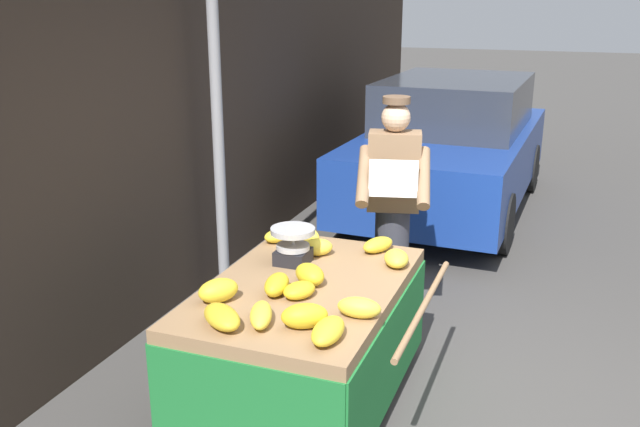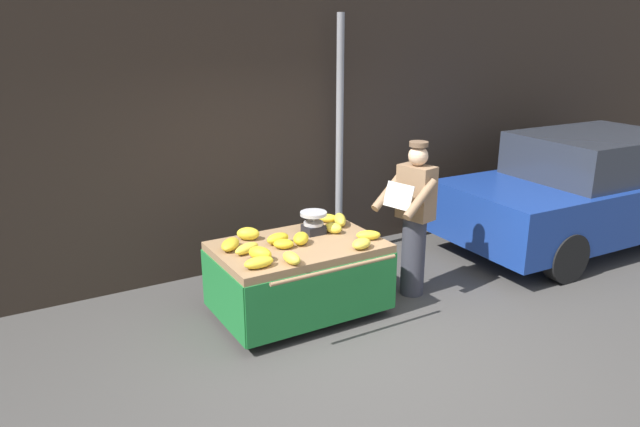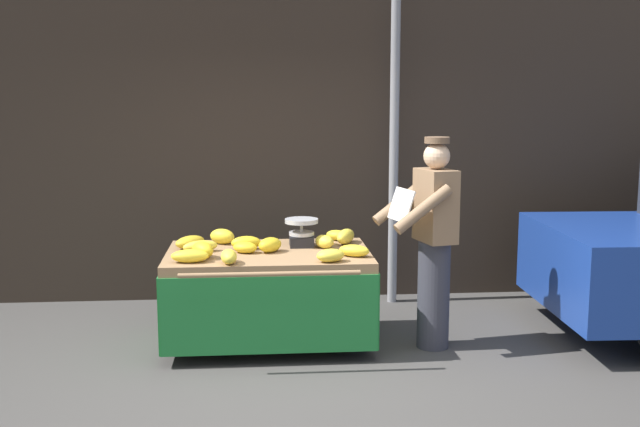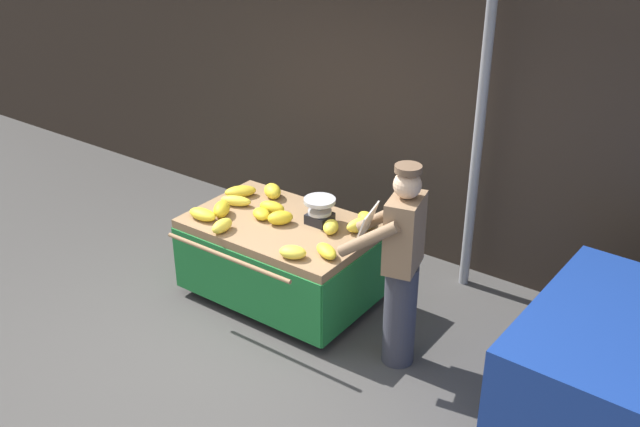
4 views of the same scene
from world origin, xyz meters
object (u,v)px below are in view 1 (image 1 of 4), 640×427
object	(u,v)px
banana_bunch_0	(277,284)
banana_bunch_2	(359,308)
banana_bunch_7	(299,290)
banana_cart	(305,317)
banana_bunch_4	(278,236)
banana_bunch_10	(317,247)
banana_bunch_3	(222,317)
banana_bunch_12	(328,331)
parked_car	(451,146)
banana_bunch_5	(310,274)
vendor_person	(393,210)
banana_bunch_11	(378,245)
banana_bunch_8	(303,234)
banana_bunch_9	(261,315)
banana_bunch_6	(305,316)
banana_bunch_1	(396,258)
weighing_scale	(293,246)
banana_bunch_13	(218,290)
street_pole	(217,116)

from	to	relation	value
banana_bunch_0	banana_bunch_2	distance (m)	0.54
banana_bunch_7	banana_cart	bearing A→B (deg)	13.36
banana_bunch_4	banana_bunch_10	size ratio (longest dim) A/B	1.02
banana_bunch_3	banana_bunch_12	distance (m)	0.56
banana_cart	banana_bunch_12	size ratio (longest dim) A/B	5.85
parked_car	banana_cart	bearing A→B (deg)	178.86
parked_car	banana_bunch_3	bearing A→B (deg)	176.76
banana_bunch_5	banana_bunch_7	bearing A→B (deg)	-175.51
banana_cart	vendor_person	distance (m)	1.36
banana_bunch_3	banana_bunch_11	xyz separation A→B (m)	(1.32, -0.45, -0.00)
banana_bunch_7	banana_bunch_8	bearing A→B (deg)	20.63
banana_cart	banana_bunch_9	xyz separation A→B (m)	(-0.55, 0.02, 0.26)
banana_bunch_8	banana_bunch_9	bearing A→B (deg)	-168.13
parked_car	banana_bunch_8	bearing A→B (deg)	174.35
banana_bunch_4	banana_bunch_11	distance (m)	0.69
banana_bunch_9	banana_bunch_12	bearing A→B (deg)	-97.52
banana_bunch_12	parked_car	size ratio (longest dim) A/B	0.07
banana_bunch_6	banana_bunch_1	bearing A→B (deg)	-13.03
banana_bunch_12	vendor_person	world-z (taller)	vendor_person
banana_bunch_7	banana_bunch_10	xyz separation A→B (m)	(0.65, 0.14, 0.01)
banana_bunch_1	banana_bunch_7	bearing A→B (deg)	149.27
banana_bunch_3	banana_bunch_7	size ratio (longest dim) A/B	1.48
banana_bunch_4	banana_bunch_11	size ratio (longest dim) A/B	0.82
banana_bunch_0	weighing_scale	bearing A→B (deg)	11.37
banana_bunch_4	banana_bunch_13	size ratio (longest dim) A/B	0.88
weighing_scale	banana_bunch_13	world-z (taller)	weighing_scale
banana_bunch_5	banana_bunch_6	world-z (taller)	banana_bunch_6
banana_bunch_9	banana_bunch_13	xyz separation A→B (m)	(0.16, 0.34, 0.02)
banana_bunch_1	banana_bunch_9	xyz separation A→B (m)	(-1.01, 0.45, -0.00)
banana_bunch_2	banana_bunch_10	size ratio (longest dim) A/B	1.17
banana_bunch_7	vendor_person	bearing A→B (deg)	-5.35
banana_bunch_3	banana_bunch_4	world-z (taller)	banana_bunch_3
weighing_scale	vendor_person	xyz separation A→B (m)	(1.03, -0.37, -0.03)
banana_bunch_1	banana_bunch_3	size ratio (longest dim) A/B	0.75
street_pole	parked_car	world-z (taller)	street_pole
banana_bunch_1	banana_bunch_11	size ratio (longest dim) A/B	0.90
weighing_scale	banana_bunch_6	bearing A→B (deg)	-153.59
banana_bunch_4	banana_bunch_6	world-z (taller)	banana_bunch_6
weighing_scale	vendor_person	size ratio (longest dim) A/B	0.16
banana_bunch_12	parked_car	distance (m)	4.95
banana_bunch_11	banana_bunch_0	bearing A→B (deg)	157.57
banana_bunch_2	parked_car	bearing A→B (deg)	4.24
banana_bunch_8	banana_bunch_7	bearing A→B (deg)	-159.37
banana_bunch_8	banana_bunch_6	bearing A→B (deg)	-157.73
banana_bunch_8	banana_bunch_13	xyz separation A→B (m)	(-1.05, 0.08, 0.00)
weighing_scale	banana_bunch_10	size ratio (longest dim) A/B	1.39
banana_bunch_1	banana_bunch_10	xyz separation A→B (m)	(0.00, 0.53, 0.01)
banana_bunch_10	banana_bunch_13	xyz separation A→B (m)	(-0.85, 0.26, 0.01)
banana_bunch_5	vendor_person	xyz separation A→B (m)	(1.30, -0.16, 0.03)
banana_bunch_8	banana_bunch_9	size ratio (longest dim) A/B	1.02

